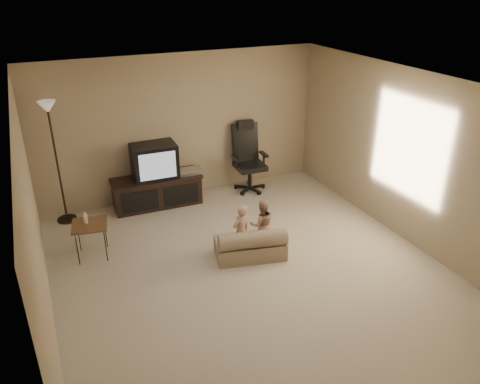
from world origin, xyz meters
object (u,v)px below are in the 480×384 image
object	(u,v)px
office_chair	(248,166)
toddler_right	(262,224)
tv_stand	(156,180)
toddler_left	(241,231)
side_table	(89,225)
child_sofa	(251,245)
floor_lamp	(52,136)

from	to	relation	value
office_chair	toddler_right	world-z (taller)	office_chair
tv_stand	toddler_left	size ratio (longest dim) A/B	1.90
tv_stand	toddler_right	world-z (taller)	tv_stand
side_table	toddler_right	xyz separation A→B (m)	(2.28, -0.79, -0.12)
child_sofa	side_table	bearing A→B (deg)	167.48
child_sofa	toddler_right	bearing A→B (deg)	47.10
side_table	floor_lamp	bearing A→B (deg)	100.26
side_table	toddler_left	distance (m)	2.11
floor_lamp	child_sofa	bearing A→B (deg)	-44.73
side_table	floor_lamp	size ratio (longest dim) A/B	0.36
toddler_left	toddler_right	distance (m)	0.39
floor_lamp	toddler_left	bearing A→B (deg)	-45.32
office_chair	side_table	world-z (taller)	office_chair
office_chair	toddler_left	bearing A→B (deg)	-114.86
child_sofa	toddler_left	xyz separation A→B (m)	(-0.12, 0.07, 0.22)
side_table	child_sofa	xyz separation A→B (m)	(2.02, -0.97, -0.31)
child_sofa	toddler_right	distance (m)	0.37
side_table	toddler_left	world-z (taller)	toddler_left
child_sofa	toddler_left	world-z (taller)	toddler_left
tv_stand	toddler_left	world-z (taller)	tv_stand
side_table	toddler_right	size ratio (longest dim) A/B	0.91
side_table	child_sofa	world-z (taller)	side_table
tv_stand	floor_lamp	size ratio (longest dim) A/B	0.79
office_chair	floor_lamp	xyz separation A→B (m)	(-3.21, 0.12, 0.98)
side_table	toddler_left	bearing A→B (deg)	-25.20
floor_lamp	toddler_left	size ratio (longest dim) A/B	2.41
office_chair	child_sofa	world-z (taller)	office_chair
child_sofa	tv_stand	bearing A→B (deg)	121.95
tv_stand	floor_lamp	world-z (taller)	floor_lamp
side_table	office_chair	bearing A→B (deg)	20.90
tv_stand	floor_lamp	bearing A→B (deg)	179.95
tv_stand	toddler_left	xyz separation A→B (m)	(0.62, -2.10, -0.05)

